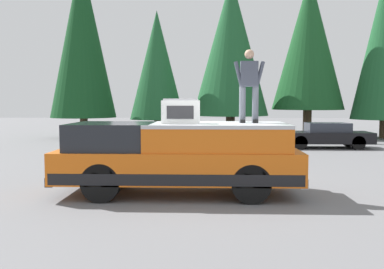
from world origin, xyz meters
TOP-DOWN VIEW (x-y plane):
  - ground_plane at (0.00, 0.00)m, footprint 90.00×90.00m
  - pickup_truck at (-0.04, 0.72)m, footprint 2.01×5.54m
  - compressor_unit at (-0.17, 0.65)m, footprint 0.65×0.84m
  - person_on_truck_bed at (0.18, -0.91)m, footprint 0.29×0.72m
  - parked_car_black at (10.14, -5.37)m, footprint 1.64×4.10m
  - parked_car_navy at (10.26, 0.48)m, footprint 1.64×4.10m
  - conifer_left at (16.61, -5.98)m, footprint 4.29×4.29m
  - conifer_center_left at (15.96, -1.30)m, footprint 4.46×4.46m
  - conifer_center_right at (15.92, 3.06)m, footprint 3.24×3.24m
  - conifer_right at (15.08, 7.26)m, footprint 3.75×3.75m

SIDE VIEW (x-z plane):
  - ground_plane at x=0.00m, z-range 0.00..0.00m
  - parked_car_black at x=10.14m, z-range 0.00..1.16m
  - parked_car_navy at x=10.26m, z-range 0.00..1.16m
  - pickup_truck at x=-0.04m, z-range 0.05..1.70m
  - compressor_unit at x=-0.17m, z-range 1.65..2.21m
  - person_on_truck_bed at x=0.18m, z-range 1.71..3.40m
  - conifer_center_right at x=15.92m, z-range 0.52..7.99m
  - conifer_center_left at x=15.96m, z-range 0.64..10.05m
  - conifer_left at x=16.61m, z-range 0.81..10.48m
  - conifer_right at x=15.08m, z-range 0.59..11.03m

